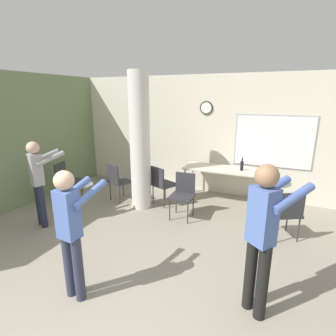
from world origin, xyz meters
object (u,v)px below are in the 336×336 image
at_px(chair_table_front, 183,192).
at_px(person_playing_side, 263,230).
at_px(chair_near_pillar, 118,179).
at_px(person_watching_back, 38,177).
at_px(chair_mid_room, 287,211).
at_px(folding_table, 223,171).
at_px(person_playing_front, 71,226).
at_px(bottle_on_table, 242,165).
at_px(chair_by_left_wall, 66,178).
at_px(chair_table_left, 162,182).

bearing_deg(chair_table_front, person_playing_side, -50.43).
height_order(chair_near_pillar, person_watching_back, person_watching_back).
xyz_separation_m(chair_mid_room, person_playing_side, (-0.28, -1.78, 0.49)).
relative_size(chair_near_pillar, person_watching_back, 0.55).
bearing_deg(folding_table, person_playing_front, -104.80).
height_order(bottle_on_table, chair_table_front, bottle_on_table).
height_order(chair_by_left_wall, chair_near_pillar, same).
height_order(chair_table_left, chair_table_front, same).
distance_m(folding_table, chair_mid_room, 1.79).
relative_size(bottle_on_table, person_watching_back, 0.18).
height_order(person_playing_side, person_playing_front, person_playing_side).
height_order(folding_table, person_playing_front, person_playing_front).
relative_size(chair_mid_room, person_playing_side, 0.51).
distance_m(chair_table_front, person_playing_front, 2.57).
height_order(chair_mid_room, chair_near_pillar, same).
relative_size(bottle_on_table, chair_near_pillar, 0.32).
xyz_separation_m(person_watching_back, person_playing_front, (1.82, -1.15, 0.00)).
height_order(chair_by_left_wall, chair_table_front, same).
bearing_deg(person_watching_back, chair_mid_room, 16.85).
xyz_separation_m(chair_table_front, person_playing_side, (1.57, -1.90, 0.49)).
distance_m(chair_mid_room, chair_near_pillar, 3.48).
distance_m(bottle_on_table, person_playing_side, 3.06).
bearing_deg(person_watching_back, person_playing_side, -8.14).
bearing_deg(chair_near_pillar, person_watching_back, -111.65).
relative_size(person_watching_back, person_playing_front, 1.00).
bearing_deg(chair_table_front, chair_mid_room, -3.63).
relative_size(chair_table_left, chair_near_pillar, 1.00).
bearing_deg(bottle_on_table, chair_table_front, -130.23).
bearing_deg(person_playing_side, person_playing_front, -163.04).
bearing_deg(chair_by_left_wall, person_playing_front, -44.33).
xyz_separation_m(folding_table, person_watching_back, (-2.77, -2.44, 0.20)).
xyz_separation_m(chair_mid_room, chair_by_left_wall, (-4.58, -0.11, 0.00)).
xyz_separation_m(chair_by_left_wall, person_playing_front, (2.33, -2.27, 0.41)).
bearing_deg(bottle_on_table, person_playing_front, -110.40).
xyz_separation_m(chair_table_left, person_playing_side, (2.20, -2.28, 0.49)).
xyz_separation_m(chair_mid_room, chair_table_front, (-1.85, 0.12, 0.00)).
xyz_separation_m(folding_table, chair_table_left, (-1.16, -0.70, -0.21)).
height_order(chair_table_front, chair_near_pillar, same).
distance_m(chair_by_left_wall, person_playing_side, 4.64).
distance_m(chair_table_front, person_watching_back, 2.65).
bearing_deg(folding_table, chair_mid_room, -42.46).
bearing_deg(chair_mid_room, folding_table, 137.54).
relative_size(folding_table, person_watching_back, 1.08).
bearing_deg(chair_table_front, chair_table_left, 148.40).
bearing_deg(person_watching_back, person_playing_front, -32.17).
xyz_separation_m(chair_by_left_wall, person_playing_side, (4.31, -1.67, 0.49)).
bearing_deg(bottle_on_table, chair_mid_room, -52.82).
distance_m(chair_table_left, chair_near_pillar, 1.01).
distance_m(person_watching_back, person_playing_side, 3.84).
xyz_separation_m(bottle_on_table, person_watching_back, (-3.16, -2.45, 0.04)).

